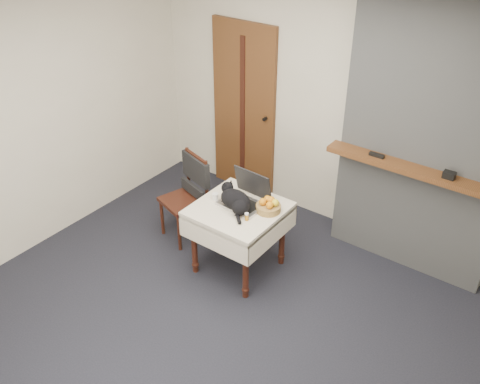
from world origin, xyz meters
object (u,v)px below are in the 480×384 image
object	(u,v)px
door	(244,111)
pill_bottle	(247,217)
cat	(236,201)
chair	(191,186)
side_table	(239,218)
cream_jar	(215,197)
fruit_basket	(269,206)
laptop	(246,196)

from	to	relation	value
door	pill_bottle	bearing A→B (deg)	-53.08
cat	chair	distance (m)	0.79
door	cat	bearing A→B (deg)	-56.54
side_table	pill_bottle	bearing A→B (deg)	-34.00
cat	pill_bottle	distance (m)	0.20
side_table	cream_jar	size ratio (longest dim) A/B	11.69
door	pill_bottle	world-z (taller)	door
pill_bottle	fruit_basket	world-z (taller)	fruit_basket
side_table	pill_bottle	distance (m)	0.26
side_table	cream_jar	world-z (taller)	cream_jar
side_table	laptop	world-z (taller)	laptop
side_table	laptop	xyz separation A→B (m)	(0.01, 0.11, 0.19)
door	cream_jar	xyz separation A→B (m)	(0.60, -1.28, -0.27)
pill_bottle	fruit_basket	xyz separation A→B (m)	(0.07, 0.24, 0.01)
door	fruit_basket	size ratio (longest dim) A/B	8.82
cream_jar	fruit_basket	size ratio (longest dim) A/B	0.29
door	cream_jar	size ratio (longest dim) A/B	29.98
chair	pill_bottle	bearing A→B (deg)	-0.68
laptop	cream_jar	size ratio (longest dim) A/B	6.27
laptop	pill_bottle	world-z (taller)	laptop
side_table	cat	size ratio (longest dim) A/B	1.90
cat	door	bearing A→B (deg)	147.27
cream_jar	fruit_basket	distance (m)	0.53
side_table	pill_bottle	size ratio (longest dim) A/B	10.57
door	side_table	xyz separation A→B (m)	(0.86, -1.26, -0.41)
cat	fruit_basket	size ratio (longest dim) A/B	1.81
cat	fruit_basket	bearing A→B (deg)	56.08
side_table	fruit_basket	xyz separation A→B (m)	(0.25, 0.12, 0.16)
cat	fruit_basket	xyz separation A→B (m)	(0.25, 0.16, -0.04)
side_table	laptop	bearing A→B (deg)	87.22
fruit_basket	chair	distance (m)	1.00
cream_jar	pill_bottle	world-z (taller)	pill_bottle
cat	pill_bottle	xyz separation A→B (m)	(0.18, -0.08, -0.06)
side_table	fruit_basket	distance (m)	0.32
door	chair	world-z (taller)	door
door	laptop	size ratio (longest dim) A/B	4.78
door	cat	xyz separation A→B (m)	(0.86, -1.30, -0.20)
pill_bottle	side_table	bearing A→B (deg)	146.00
door	laptop	distance (m)	1.46
pill_bottle	cat	bearing A→B (deg)	155.86
chair	cat	bearing A→B (deg)	0.97
fruit_basket	cream_jar	bearing A→B (deg)	-164.64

